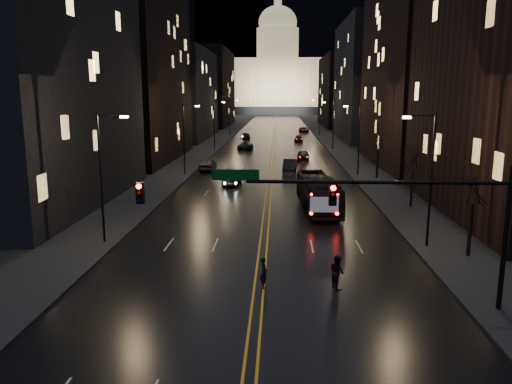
# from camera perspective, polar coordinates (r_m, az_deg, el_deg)

# --- Properties ---
(ground) EXTENTS (900.00, 900.00, 0.00)m
(ground) POSITION_cam_1_polar(r_m,az_deg,el_deg) (24.88, 0.11, -12.99)
(ground) COLOR black
(ground) RESTS_ON ground
(road) EXTENTS (20.00, 320.00, 0.02)m
(road) POSITION_cam_1_polar(r_m,az_deg,el_deg) (153.02, 2.24, 7.31)
(road) COLOR black
(road) RESTS_ON ground
(sidewalk_left) EXTENTS (8.00, 320.00, 0.16)m
(sidewalk_left) POSITION_cam_1_polar(r_m,az_deg,el_deg) (153.75, -3.03, 7.35)
(sidewalk_left) COLOR black
(sidewalk_left) RESTS_ON ground
(sidewalk_right) EXTENTS (8.00, 320.00, 0.16)m
(sidewalk_right) POSITION_cam_1_polar(r_m,az_deg,el_deg) (153.57, 7.51, 7.26)
(sidewalk_right) COLOR black
(sidewalk_right) RESTS_ON ground
(center_line) EXTENTS (0.62, 320.00, 0.01)m
(center_line) POSITION_cam_1_polar(r_m,az_deg,el_deg) (153.02, 2.24, 7.32)
(center_line) COLOR orange
(center_line) RESTS_ON road
(building_left_near) EXTENTS (12.00, 28.00, 22.00)m
(building_left_near) POSITION_cam_1_polar(r_m,az_deg,el_deg) (49.80, -24.08, 11.14)
(building_left_near) COLOR black
(building_left_near) RESTS_ON ground
(building_left_mid) EXTENTS (12.00, 30.00, 28.00)m
(building_left_mid) POSITION_cam_1_polar(r_m,az_deg,el_deg) (79.86, -13.78, 13.57)
(building_left_mid) COLOR black
(building_left_mid) RESTS_ON ground
(building_left_far) EXTENTS (12.00, 34.00, 20.00)m
(building_left_far) POSITION_cam_1_polar(r_m,az_deg,el_deg) (116.77, -8.41, 10.93)
(building_left_far) COLOR black
(building_left_far) RESTS_ON ground
(building_left_dist) EXTENTS (12.00, 40.00, 24.00)m
(building_left_dist) POSITION_cam_1_polar(r_m,az_deg,el_deg) (164.17, -5.21, 11.72)
(building_left_dist) COLOR black
(building_left_dist) RESTS_ON ground
(building_right_tall) EXTENTS (12.00, 30.00, 38.00)m
(building_right_tall) POSITION_cam_1_polar(r_m,az_deg,el_deg) (75.91, 18.74, 17.25)
(building_right_tall) COLOR black
(building_right_tall) RESTS_ON ground
(building_right_mid) EXTENTS (12.00, 34.00, 26.00)m
(building_right_mid) POSITION_cam_1_polar(r_m,az_deg,el_deg) (116.45, 12.79, 12.25)
(building_right_mid) COLOR black
(building_right_mid) RESTS_ON ground
(building_right_dist) EXTENTS (12.00, 40.00, 22.00)m
(building_right_dist) POSITION_cam_1_polar(r_m,az_deg,el_deg) (163.91, 9.80, 11.26)
(building_right_dist) COLOR black
(building_right_dist) RESTS_ON ground
(mountain_ridge) EXTENTS (520.00, 60.00, 130.00)m
(mountain_ridge) POSITION_cam_1_polar(r_m,az_deg,el_deg) (408.27, 8.51, 18.73)
(mountain_ridge) COLOR black
(mountain_ridge) RESTS_ON ground
(capitol) EXTENTS (90.00, 50.00, 58.50)m
(capitol) POSITION_cam_1_polar(r_m,az_deg,el_deg) (272.78, 2.44, 12.58)
(capitol) COLOR black
(capitol) RESTS_ON ground
(traffic_signal) EXTENTS (17.29, 0.45, 7.00)m
(traffic_signal) POSITION_cam_1_polar(r_m,az_deg,el_deg) (23.75, 14.51, -1.54)
(traffic_signal) COLOR black
(traffic_signal) RESTS_ON ground
(streetlamp_right_near) EXTENTS (2.13, 0.25, 9.00)m
(streetlamp_right_near) POSITION_cam_1_polar(r_m,az_deg,el_deg) (34.51, 19.13, 2.04)
(streetlamp_right_near) COLOR black
(streetlamp_right_near) RESTS_ON ground
(streetlamp_left_near) EXTENTS (2.13, 0.25, 9.00)m
(streetlamp_left_near) POSITION_cam_1_polar(r_m,az_deg,el_deg) (35.12, -17.07, 2.32)
(streetlamp_left_near) COLOR black
(streetlamp_left_near) RESTS_ON ground
(streetlamp_right_mid) EXTENTS (2.13, 0.25, 9.00)m
(streetlamp_right_mid) POSITION_cam_1_polar(r_m,az_deg,el_deg) (63.65, 11.54, 6.32)
(streetlamp_right_mid) COLOR black
(streetlamp_right_mid) RESTS_ON ground
(streetlamp_left_mid) EXTENTS (2.13, 0.25, 9.00)m
(streetlamp_left_mid) POSITION_cam_1_polar(r_m,az_deg,el_deg) (63.99, -8.09, 6.46)
(streetlamp_left_mid) COLOR black
(streetlamp_left_mid) RESTS_ON ground
(streetlamp_right_far) EXTENTS (2.13, 0.25, 9.00)m
(streetlamp_right_far) POSITION_cam_1_polar(r_m,az_deg,el_deg) (93.34, 8.72, 7.88)
(streetlamp_right_far) COLOR black
(streetlamp_right_far) RESTS_ON ground
(streetlamp_left_far) EXTENTS (2.13, 0.25, 9.00)m
(streetlamp_left_far) POSITION_cam_1_polar(r_m,az_deg,el_deg) (93.57, -4.70, 7.97)
(streetlamp_left_far) COLOR black
(streetlamp_left_far) RESTS_ON ground
(streetlamp_right_dist) EXTENTS (2.13, 0.25, 9.00)m
(streetlamp_right_dist) POSITION_cam_1_polar(r_m,az_deg,el_deg) (123.18, 7.25, 8.67)
(streetlamp_right_dist) COLOR black
(streetlamp_right_dist) RESTS_ON ground
(streetlamp_left_dist) EXTENTS (2.13, 0.25, 9.00)m
(streetlamp_left_dist) POSITION_cam_1_polar(r_m,az_deg,el_deg) (123.35, -2.93, 8.75)
(streetlamp_left_dist) COLOR black
(streetlamp_left_dist) RESTS_ON ground
(tree_right_near) EXTENTS (2.40, 2.40, 6.65)m
(tree_right_near) POSITION_cam_1_polar(r_m,az_deg,el_deg) (33.43, 23.62, 0.48)
(tree_right_near) COLOR black
(tree_right_near) RESTS_ON ground
(tree_right_mid) EXTENTS (2.40, 2.40, 6.65)m
(tree_right_mid) POSITION_cam_1_polar(r_m,az_deg,el_deg) (46.61, 17.55, 3.66)
(tree_right_mid) COLOR black
(tree_right_mid) RESTS_ON ground
(tree_right_far) EXTENTS (2.40, 2.40, 6.65)m
(tree_right_far) POSITION_cam_1_polar(r_m,az_deg,el_deg) (62.12, 13.81, 5.60)
(tree_right_far) COLOR black
(tree_right_far) RESTS_ON ground
(bus) EXTENTS (3.48, 11.10, 3.04)m
(bus) POSITION_cam_1_polar(r_m,az_deg,el_deg) (44.65, 7.12, -0.12)
(bus) COLOR black
(bus) RESTS_ON ground
(oncoming_car_a) EXTENTS (2.10, 4.31, 1.42)m
(oncoming_car_a) POSITION_cam_1_polar(r_m,az_deg,el_deg) (56.08, -2.75, 1.40)
(oncoming_car_a) COLOR black
(oncoming_car_a) RESTS_ON ground
(oncoming_car_b) EXTENTS (1.76, 4.82, 1.58)m
(oncoming_car_b) POSITION_cam_1_polar(r_m,az_deg,el_deg) (67.50, -5.51, 3.09)
(oncoming_car_b) COLOR black
(oncoming_car_b) RESTS_ON ground
(oncoming_car_c) EXTENTS (2.85, 5.48, 1.47)m
(oncoming_car_c) POSITION_cam_1_polar(r_m,az_deg,el_deg) (93.19, -1.19, 5.32)
(oncoming_car_c) COLOR black
(oncoming_car_c) RESTS_ON ground
(oncoming_car_d) EXTENTS (2.62, 5.14, 1.43)m
(oncoming_car_d) POSITION_cam_1_polar(r_m,az_deg,el_deg) (115.94, -1.19, 6.45)
(oncoming_car_d) COLOR black
(oncoming_car_d) RESTS_ON ground
(receding_car_a) EXTENTS (2.03, 5.11, 1.65)m
(receding_car_a) POSITION_cam_1_polar(r_m,az_deg,el_deg) (66.72, 3.88, 3.05)
(receding_car_a) COLOR black
(receding_car_a) RESTS_ON ground
(receding_car_b) EXTENTS (2.11, 4.76, 1.59)m
(receding_car_b) POSITION_cam_1_polar(r_m,az_deg,el_deg) (78.29, 5.38, 4.20)
(receding_car_b) COLOR black
(receding_car_b) RESTS_ON ground
(receding_car_c) EXTENTS (2.18, 4.62, 1.30)m
(receding_car_c) POSITION_cam_1_polar(r_m,az_deg,el_deg) (109.26, 4.91, 6.09)
(receding_car_c) COLOR black
(receding_car_c) RESTS_ON ground
(receding_car_d) EXTENTS (2.62, 5.27, 1.43)m
(receding_car_d) POSITION_cam_1_polar(r_m,az_deg,el_deg) (136.62, 5.49, 7.11)
(receding_car_d) COLOR black
(receding_car_d) RESTS_ON ground
(pedestrian_a) EXTENTS (0.52, 0.69, 1.69)m
(pedestrian_a) POSITION_cam_1_polar(r_m,az_deg,el_deg) (26.81, 0.89, -9.21)
(pedestrian_a) COLOR black
(pedestrian_a) RESTS_ON ground
(pedestrian_b) EXTENTS (0.79, 1.01, 1.83)m
(pedestrian_b) POSITION_cam_1_polar(r_m,az_deg,el_deg) (27.09, 9.25, -8.99)
(pedestrian_b) COLOR black
(pedestrian_b) RESTS_ON ground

